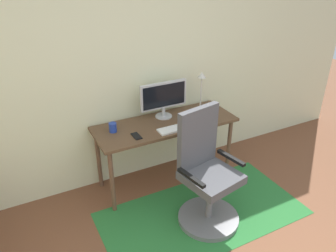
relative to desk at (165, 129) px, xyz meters
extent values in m
cube|color=beige|center=(-0.17, 0.35, 0.66)|extent=(6.00, 0.10, 2.60)
cube|color=#276C31|center=(0.07, -0.67, -0.64)|extent=(1.97, 1.01, 0.01)
cube|color=brown|center=(0.00, 0.00, 0.06)|extent=(1.49, 0.55, 0.03)
cylinder|color=brown|center=(-0.69, -0.22, -0.30)|extent=(0.04, 0.04, 0.69)
cylinder|color=brown|center=(0.69, -0.22, -0.30)|extent=(0.04, 0.04, 0.69)
cylinder|color=brown|center=(-0.69, 0.22, -0.30)|extent=(0.04, 0.04, 0.69)
cylinder|color=brown|center=(0.69, 0.22, -0.30)|extent=(0.04, 0.04, 0.69)
cylinder|color=#B2B2B7|center=(0.05, 0.14, 0.09)|extent=(0.18, 0.18, 0.01)
cylinder|color=#B2B2B7|center=(0.05, 0.14, 0.14)|extent=(0.04, 0.04, 0.10)
cube|color=#B7B7BC|center=(0.05, 0.14, 0.33)|extent=(0.52, 0.04, 0.28)
cube|color=black|center=(0.05, 0.12, 0.33)|extent=(0.48, 0.00, 0.24)
cube|color=white|center=(0.06, -0.18, 0.09)|extent=(0.43, 0.13, 0.02)
ellipsoid|color=white|center=(0.34, -0.21, 0.10)|extent=(0.06, 0.10, 0.03)
cylinder|color=#213A9E|center=(-0.55, 0.06, 0.13)|extent=(0.08, 0.08, 0.09)
cube|color=black|center=(-0.38, -0.13, 0.08)|extent=(0.07, 0.14, 0.01)
cylinder|color=black|center=(0.49, 0.10, 0.09)|extent=(0.11, 0.11, 0.01)
cylinder|color=beige|center=(0.49, 0.10, 0.28)|extent=(0.02, 0.02, 0.37)
cone|color=beige|center=(0.49, 0.10, 0.49)|extent=(0.09, 0.09, 0.06)
cylinder|color=slate|center=(0.07, -0.77, -0.62)|extent=(0.58, 0.58, 0.05)
cylinder|color=slate|center=(0.07, -0.77, -0.39)|extent=(0.06, 0.06, 0.41)
cube|color=#4C4C51|center=(0.07, -0.77, -0.14)|extent=(0.53, 0.53, 0.08)
cube|color=#4C4C51|center=(0.03, -0.58, 0.19)|extent=(0.43, 0.14, 0.57)
cube|color=black|center=(-0.18, -0.82, -0.03)|extent=(0.10, 0.32, 0.03)
cube|color=black|center=(0.31, -0.72, -0.03)|extent=(0.10, 0.32, 0.03)
camera|label=1|loc=(-1.39, -2.74, 1.64)|focal=35.48mm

